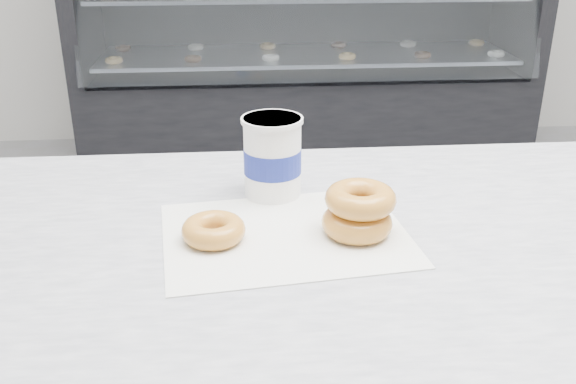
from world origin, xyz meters
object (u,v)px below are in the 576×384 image
object	(u,v)px
donut_stack	(359,211)
coffee_cup	(272,156)
display_case	(305,71)
donut_single	(214,230)

from	to	relation	value
donut_stack	coffee_cup	world-z (taller)	coffee_cup
display_case	donut_single	distance (m)	2.76
display_case	donut_single	bearing A→B (deg)	-98.79
donut_single	donut_stack	xyz separation A→B (m)	(0.20, 0.00, 0.02)
donut_single	coffee_cup	world-z (taller)	coffee_cup
display_case	coffee_cup	distance (m)	2.61
display_case	coffee_cup	bearing A→B (deg)	-97.31
donut_single	coffee_cup	size ratio (longest dim) A/B	0.69
display_case	coffee_cup	xyz separation A→B (m)	(-0.33, -2.55, 0.47)
display_case	donut_single	size ratio (longest dim) A/B	27.03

